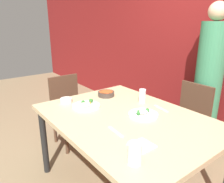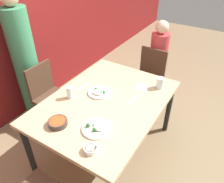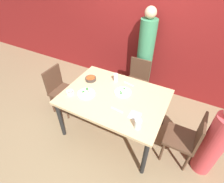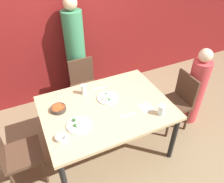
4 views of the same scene
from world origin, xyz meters
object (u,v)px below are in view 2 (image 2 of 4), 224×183
at_px(glass_water_tall, 70,92).
at_px(chair_child_spot, 149,77).
at_px(bowl_curry, 58,122).
at_px(chair_adult_spot, 49,94).
at_px(person_child, 157,63).
at_px(person_adult, 26,65).
at_px(plate_rice_adult, 99,92).

bearing_deg(glass_water_tall, chair_child_spot, -16.37).
xyz_separation_m(chair_child_spot, bowl_curry, (-1.59, 0.19, 0.30)).
bearing_deg(chair_adult_spot, person_child, -33.67).
bearing_deg(chair_child_spot, bowl_curry, -96.85).
relative_size(person_adult, glass_water_tall, 12.71).
xyz_separation_m(person_child, plate_rice_adult, (-1.31, 0.15, 0.20)).
bearing_deg(glass_water_tall, person_child, -13.26).
relative_size(chair_adult_spot, glass_water_tall, 6.40).
bearing_deg(person_child, glass_water_tall, 166.74).
relative_size(chair_adult_spot, person_child, 0.71).
relative_size(person_adult, person_child, 1.42).
bearing_deg(glass_water_tall, plate_rice_adult, -43.90).
bearing_deg(bowl_curry, plate_rice_adult, -4.21).
xyz_separation_m(chair_adult_spot, person_child, (1.36, -0.90, 0.09)).
height_order(person_adult, bowl_curry, person_adult).
relative_size(chair_adult_spot, bowl_curry, 4.98).
distance_m(chair_adult_spot, plate_rice_adult, 0.81).
distance_m(chair_child_spot, plate_rice_adult, 1.06).
relative_size(chair_child_spot, person_child, 0.71).
bearing_deg(chair_adult_spot, plate_rice_adult, -86.60).
distance_m(chair_child_spot, person_child, 0.32).
height_order(chair_child_spot, person_child, person_child).
height_order(chair_adult_spot, person_adult, person_adult).
bearing_deg(glass_water_tall, chair_adult_spot, 71.99).
bearing_deg(glass_water_tall, bowl_curry, -154.97).
relative_size(bowl_curry, glass_water_tall, 1.29).
height_order(chair_child_spot, glass_water_tall, glass_water_tall).
bearing_deg(person_child, plate_rice_adult, 173.54).
distance_m(person_child, plate_rice_adult, 1.33).
height_order(plate_rice_adult, glass_water_tall, glass_water_tall).
relative_size(chair_child_spot, person_adult, 0.50).
height_order(chair_child_spot, bowl_curry, chair_child_spot).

